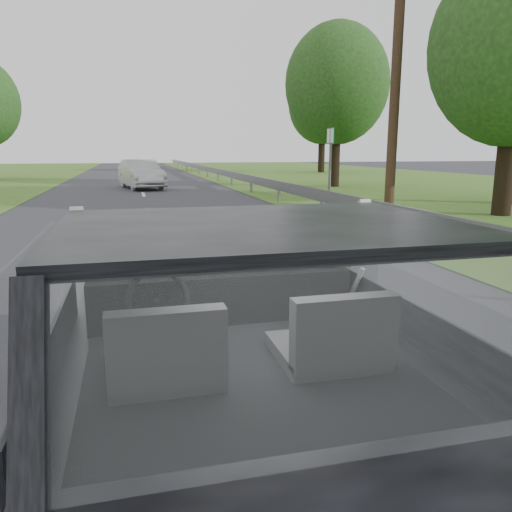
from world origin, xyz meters
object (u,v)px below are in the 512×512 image
cat (269,252)px  utility_pole (397,53)px  highway_sign (330,161)px  subject_car (240,348)px  other_car (141,174)px

cat → utility_pole: size_ratio=0.07×
cat → highway_sign: bearing=80.1°
subject_car → utility_pole: 13.54m
other_car → utility_pole: utility_pole is taller
subject_car → other_car: 21.41m
subject_car → utility_pole: (6.95, 11.03, 3.69)m
other_car → highway_sign: highway_sign is taller
subject_car → utility_pole: utility_pole is taller
subject_car → other_car: subject_car is taller
highway_sign → utility_pole: (-0.45, -5.72, 3.11)m
other_car → subject_car: bearing=-101.4°
cat → other_car: bearing=104.7°
subject_car → highway_sign: bearing=66.2°
subject_car → cat: 0.80m
subject_car → highway_sign: highway_sign is taller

